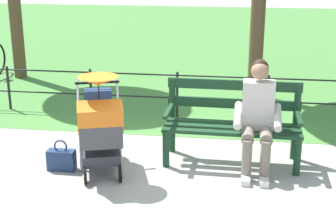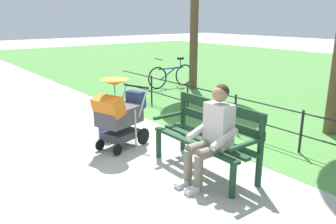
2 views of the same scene
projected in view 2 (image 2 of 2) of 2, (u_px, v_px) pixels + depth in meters
The scene contains 7 objects.
ground_plane at pixel (164, 152), 5.32m from camera, with size 60.00×60.00×0.00m, color #ADA89E.
park_bench at pixel (209, 134), 4.60m from camera, with size 1.61×0.63×0.96m.
person_on_bench at pixel (212, 132), 4.21m from camera, with size 0.54×0.74×1.28m.
stroller at pixel (119, 113), 5.35m from camera, with size 0.73×0.99×1.15m.
handbag at pixel (106, 132), 5.84m from camera, with size 0.32×0.14×0.37m.
park_fence at pixel (247, 113), 5.98m from camera, with size 8.06×0.04×0.70m.
bicycle at pixel (171, 75), 10.16m from camera, with size 0.44×1.66×0.89m.
Camera 2 is at (-3.92, 3.01, 2.07)m, focal length 35.67 mm.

